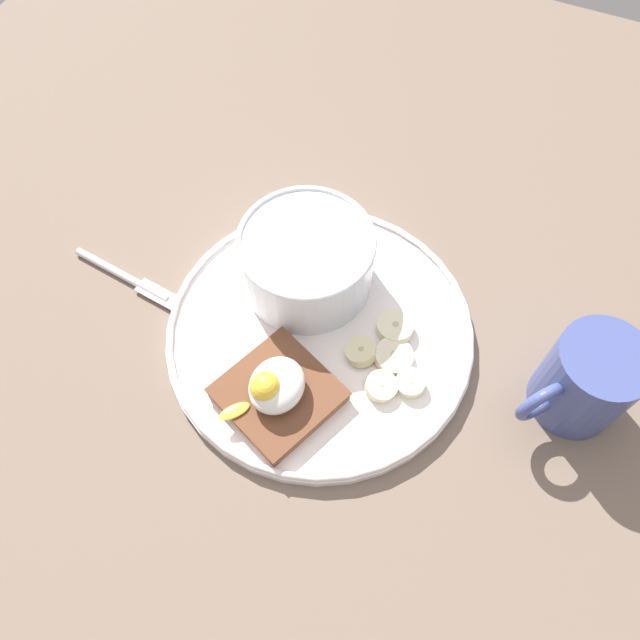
{
  "coord_description": "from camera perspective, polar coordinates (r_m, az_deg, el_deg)",
  "views": [
    {
      "loc": [
        -25.45,
        -11.2,
        54.64
      ],
      "look_at": [
        0.0,
        0.0,
        5.0
      ],
      "focal_mm": 35.0,
      "sensor_mm": 36.0,
      "label": 1
    }
  ],
  "objects": [
    {
      "name": "ground_plane",
      "position": [
        0.6,
        0.0,
        -1.85
      ],
      "size": [
        120.0,
        120.0,
        2.0
      ],
      "primitive_type": "cube",
      "color": "#705E50",
      "rests_on": "ground"
    },
    {
      "name": "plate",
      "position": [
        0.59,
        0.0,
        -1.05
      ],
      "size": [
        28.94,
        28.94,
        1.6
      ],
      "color": "white",
      "rests_on": "ground_plane"
    },
    {
      "name": "oatmeal_bowl",
      "position": [
        0.59,
        -1.22,
        5.45
      ],
      "size": [
        12.81,
        12.81,
        6.68
      ],
      "color": "white",
      "rests_on": "plate"
    },
    {
      "name": "toast_slice",
      "position": [
        0.55,
        -3.84,
        -6.77
      ],
      "size": [
        11.93,
        11.93,
        1.48
      ],
      "color": "brown",
      "rests_on": "plate"
    },
    {
      "name": "poached_egg",
      "position": [
        0.53,
        -4.24,
        -6.03
      ],
      "size": [
        7.38,
        6.25,
        3.49
      ],
      "color": "white",
      "rests_on": "toast_slice"
    },
    {
      "name": "banana_slice_front",
      "position": [
        0.57,
        6.69,
        -3.41
      ],
      "size": [
        3.86,
        3.93,
        1.24
      ],
      "color": "#F5EAC5",
      "rests_on": "plate"
    },
    {
      "name": "banana_slice_left",
      "position": [
        0.57,
        3.75,
        -2.91
      ],
      "size": [
        3.12,
        3.27,
        1.65
      ],
      "color": "beige",
      "rests_on": "plate"
    },
    {
      "name": "banana_slice_back",
      "position": [
        0.56,
        5.62,
        -6.05
      ],
      "size": [
        3.11,
        3.19,
        1.32
      ],
      "color": "beige",
      "rests_on": "plate"
    },
    {
      "name": "banana_slice_right",
      "position": [
        0.56,
        8.27,
        -5.72
      ],
      "size": [
        3.76,
        3.74,
        1.31
      ],
      "color": "beige",
      "rests_on": "plate"
    },
    {
      "name": "banana_slice_inner",
      "position": [
        0.59,
        6.87,
        -0.64
      ],
      "size": [
        4.8,
        4.78,
        1.33
      ],
      "color": "#F2EDC2",
      "rests_on": "plate"
    },
    {
      "name": "coffee_mug",
      "position": [
        0.57,
        23.12,
        -5.1
      ],
      "size": [
        9.71,
        8.86,
        8.94
      ],
      "color": "#404D8B",
      "rests_on": "ground_plane"
    },
    {
      "name": "knife",
      "position": [
        0.65,
        -16.45,
        3.3
      ],
      "size": [
        2.95,
        15.0,
        0.8
      ],
      "color": "silver",
      "rests_on": "ground_plane"
    }
  ]
}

